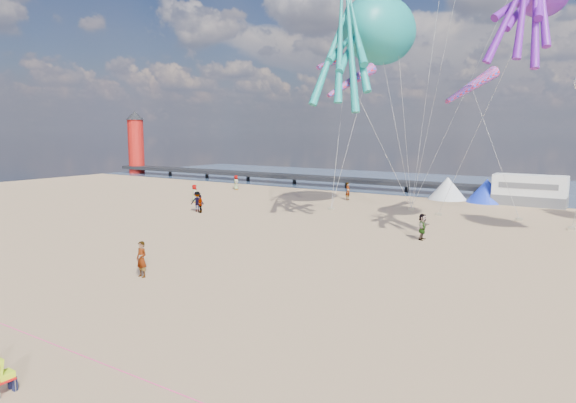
# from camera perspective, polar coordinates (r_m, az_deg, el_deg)

# --- Properties ---
(ground) EXTENTS (120.00, 120.00, 0.00)m
(ground) POSITION_cam_1_polar(r_m,az_deg,el_deg) (21.41, -9.48, -12.32)
(ground) COLOR tan
(ground) RESTS_ON ground
(water) EXTENTS (120.00, 120.00, 0.00)m
(water) POSITION_cam_1_polar(r_m,az_deg,el_deg) (71.33, 22.20, 1.48)
(water) COLOR #334661
(water) RESTS_ON ground
(pier) EXTENTS (60.00, 3.00, 0.50)m
(pier) POSITION_cam_1_polar(r_m,az_deg,el_deg) (72.26, -1.96, 2.93)
(pier) COLOR black
(pier) RESTS_ON ground
(lighthouse) EXTENTS (2.60, 2.60, 9.00)m
(lighthouse) POSITION_cam_1_polar(r_m,az_deg,el_deg) (91.18, -16.53, 5.87)
(lighthouse) COLOR #A5140F
(lighthouse) RESTS_ON ground
(motorhome_0) EXTENTS (6.60, 2.50, 3.00)m
(motorhome_0) POSITION_cam_1_polar(r_m,az_deg,el_deg) (55.46, 25.26, 1.14)
(motorhome_0) COLOR silver
(motorhome_0) RESTS_ON ground
(tent_white) EXTENTS (4.00, 4.00, 2.40)m
(tent_white) POSITION_cam_1_polar(r_m,az_deg,el_deg) (57.17, 17.30, 1.43)
(tent_white) COLOR white
(tent_white) RESTS_ON ground
(tent_blue) EXTENTS (4.00, 4.00, 2.40)m
(tent_blue) POSITION_cam_1_polar(r_m,az_deg,el_deg) (56.20, 21.21, 1.14)
(tent_blue) COLOR #1933CC
(tent_blue) RESTS_ON ground
(rope_line) EXTENTS (34.00, 0.03, 0.03)m
(rope_line) POSITION_cam_1_polar(r_m,az_deg,el_deg) (18.36, -20.61, -16.23)
(rope_line) COLOR #F2338C
(rope_line) RESTS_ON ground
(standing_person) EXTENTS (0.70, 0.48, 1.84)m
(standing_person) POSITION_cam_1_polar(r_m,az_deg,el_deg) (27.01, -15.97, -6.19)
(standing_person) COLOR tan
(standing_person) RESTS_ON ground
(beachgoer_0) EXTENTS (0.75, 0.80, 1.83)m
(beachgoer_0) POSITION_cam_1_polar(r_m,az_deg,el_deg) (53.15, -10.34, 0.88)
(beachgoer_0) COLOR #7F6659
(beachgoer_0) RESTS_ON ground
(beachgoer_2) EXTENTS (1.13, 1.09, 1.84)m
(beachgoer_2) POSITION_cam_1_polar(r_m,az_deg,el_deg) (47.20, -10.04, -0.00)
(beachgoer_2) COLOR #7F6659
(beachgoer_2) RESTS_ON ground
(beachgoer_3) EXTENTS (1.19, 1.00, 1.60)m
(beachgoer_3) POSITION_cam_1_polar(r_m,az_deg,el_deg) (46.47, -9.73, -0.26)
(beachgoer_3) COLOR #7F6659
(beachgoer_3) RESTS_ON ground
(beachgoer_4) EXTENTS (0.47, 1.07, 1.79)m
(beachgoer_4) POSITION_cam_1_polar(r_m,az_deg,el_deg) (35.78, 14.71, -2.72)
(beachgoer_4) COLOR #7F6659
(beachgoer_4) RESTS_ON ground
(beachgoer_5) EXTENTS (0.72, 1.79, 1.88)m
(beachgoer_5) POSITION_cam_1_polar(r_m,az_deg,el_deg) (54.45, 6.68, 1.15)
(beachgoer_5) COLOR #7F6659
(beachgoer_5) RESTS_ON ground
(beachgoer_6) EXTENTS (0.76, 0.77, 1.79)m
(beachgoer_6) POSITION_cam_1_polar(r_m,az_deg,el_deg) (63.80, -5.79, 2.12)
(beachgoer_6) COLOR #7F6659
(beachgoer_6) RESTS_ON ground
(sandbag_a) EXTENTS (0.50, 0.35, 0.22)m
(sandbag_a) POSITION_cam_1_polar(r_m,az_deg,el_deg) (47.65, 4.83, -0.81)
(sandbag_a) COLOR gray
(sandbag_a) RESTS_ON ground
(sandbag_b) EXTENTS (0.50, 0.35, 0.22)m
(sandbag_b) POSITION_cam_1_polar(r_m,az_deg,el_deg) (46.32, 16.36, -1.37)
(sandbag_b) COLOR gray
(sandbag_b) RESTS_ON ground
(sandbag_c) EXTENTS (0.50, 0.35, 0.22)m
(sandbag_c) POSITION_cam_1_polar(r_m,az_deg,el_deg) (43.58, 28.98, -2.63)
(sandbag_c) COLOR gray
(sandbag_c) RESTS_ON ground
(sandbag_d) EXTENTS (0.50, 0.35, 0.22)m
(sandbag_d) POSITION_cam_1_polar(r_m,az_deg,el_deg) (46.03, 24.29, -1.81)
(sandbag_d) COLOR gray
(sandbag_d) RESTS_ON ground
(sandbag_e) EXTENTS (0.50, 0.35, 0.22)m
(sandbag_e) POSITION_cam_1_polar(r_m,az_deg,el_deg) (49.00, 13.55, -0.76)
(sandbag_e) COLOR gray
(sandbag_e) RESTS_ON ground
(kite_octopus_teal) EXTENTS (8.29, 11.66, 12.25)m
(kite_octopus_teal) POSITION_cam_1_polar(r_m,az_deg,el_deg) (45.55, 10.10, 18.24)
(kite_octopus_teal) COLOR #17867E
(windsock_left) EXTENTS (3.33, 7.36, 7.38)m
(windsock_left) POSITION_cam_1_polar(r_m,az_deg,el_deg) (47.74, 6.58, 15.76)
(windsock_left) COLOR red
(windsock_mid) EXTENTS (3.38, 5.81, 5.93)m
(windsock_mid) POSITION_cam_1_polar(r_m,az_deg,el_deg) (43.37, 19.70, 11.95)
(windsock_mid) COLOR red
(windsock_right) EXTENTS (2.69, 4.70, 4.72)m
(windsock_right) POSITION_cam_1_polar(r_m,az_deg,el_deg) (39.65, 7.00, 13.07)
(windsock_right) COLOR red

